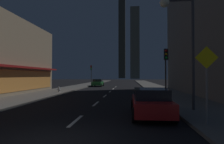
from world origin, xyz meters
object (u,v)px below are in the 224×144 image
at_px(traffic_light_far_left, 91,71).
at_px(pedestrian_crossing_sign, 207,78).
at_px(car_parked_far, 98,83).
at_px(traffic_light_near_right, 166,62).
at_px(car_parked_near, 151,102).
at_px(fire_hydrant_far_left, 59,89).
at_px(street_lamp_right, 178,25).

bearing_deg(traffic_light_far_left, pedestrian_crossing_sign, -69.96).
bearing_deg(traffic_light_far_left, car_parked_far, -55.41).
height_order(traffic_light_near_right, traffic_light_far_left, same).
distance_m(car_parked_far, traffic_light_far_left, 4.15).
distance_m(car_parked_far, traffic_light_near_right, 22.28).
height_order(car_parked_near, car_parked_far, same).
relative_size(car_parked_far, fire_hydrant_far_left, 6.48).
height_order(car_parked_far, street_lamp_right, street_lamp_right).
bearing_deg(traffic_light_near_right, car_parked_far, 114.26).
xyz_separation_m(car_parked_near, traffic_light_far_left, (-9.10, 28.46, 2.45)).
bearing_deg(pedestrian_crossing_sign, traffic_light_far_left, 110.04).
height_order(car_parked_near, pedestrian_crossing_sign, pedestrian_crossing_sign).
relative_size(traffic_light_near_right, pedestrian_crossing_sign, 1.33).
bearing_deg(traffic_light_near_right, street_lamp_right, -91.63).
relative_size(car_parked_near, pedestrian_crossing_sign, 1.34).
height_order(fire_hydrant_far_left, pedestrian_crossing_sign, pedestrian_crossing_sign).
relative_size(fire_hydrant_far_left, pedestrian_crossing_sign, 0.21).
bearing_deg(street_lamp_right, car_parked_far, 110.20).
relative_size(fire_hydrant_far_left, traffic_light_near_right, 0.16).
relative_size(car_parked_near, street_lamp_right, 0.64).
relative_size(car_parked_far, pedestrian_crossing_sign, 1.34).
height_order(fire_hydrant_far_left, traffic_light_near_right, traffic_light_near_right).
bearing_deg(street_lamp_right, fire_hydrant_far_left, 137.71).
height_order(car_parked_far, traffic_light_near_right, traffic_light_near_right).
height_order(car_parked_far, traffic_light_far_left, traffic_light_far_left).
distance_m(car_parked_near, street_lamp_right, 4.85).
height_order(car_parked_near, traffic_light_near_right, traffic_light_near_right).
xyz_separation_m(traffic_light_near_right, pedestrian_crossing_sign, (0.10, -7.47, -1.18)).
relative_size(car_parked_far, street_lamp_right, 0.64).
distance_m(car_parked_far, fire_hydrant_far_left, 14.34).
bearing_deg(fire_hydrant_far_left, car_parked_near, -50.57).
bearing_deg(car_parked_near, traffic_light_far_left, 107.73).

